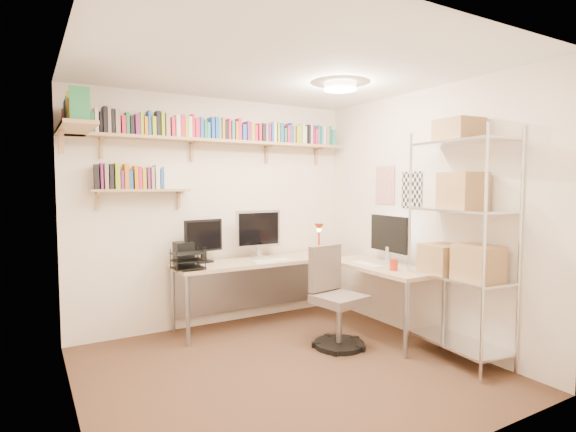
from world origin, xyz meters
name	(u,v)px	position (x,y,z in m)	size (l,w,h in m)	color
ground	(286,369)	(0.00, 0.00, 0.00)	(3.20, 3.20, 0.00)	#4C3020
room_shell	(286,186)	(0.00, 0.00, 1.55)	(3.24, 3.04, 2.52)	#F2DBC5
wall_shelves	(186,138)	(-0.42, 1.30, 2.03)	(3.12, 1.09, 0.80)	tan
corner_desk	(281,262)	(0.49, 0.94, 0.72)	(2.25, 1.87, 1.27)	tan
office_chair	(335,304)	(0.69, 0.24, 0.41)	(0.51, 0.51, 0.96)	black
wire_rack	(460,223)	(1.42, -0.59, 1.22)	(0.50, 0.91, 2.13)	silver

